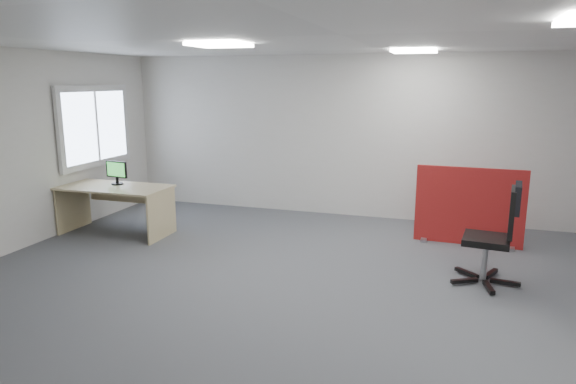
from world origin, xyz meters
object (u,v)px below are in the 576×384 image
(red_divider, at_px, (469,207))
(monitor_second, at_px, (117,172))
(second_desk, at_px, (117,197))
(office_chair, at_px, (499,229))

(red_divider, height_order, monitor_second, red_divider)
(second_desk, distance_m, monitor_second, 0.39)
(office_chair, bearing_deg, second_desk, -178.48)
(monitor_second, relative_size, office_chair, 0.34)
(red_divider, relative_size, monitor_second, 3.75)
(red_divider, relative_size, office_chair, 1.26)
(second_desk, bearing_deg, red_divider, 11.35)
(red_divider, bearing_deg, office_chair, -77.26)
(monitor_second, distance_m, office_chair, 5.39)
(second_desk, bearing_deg, monitor_second, 115.59)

